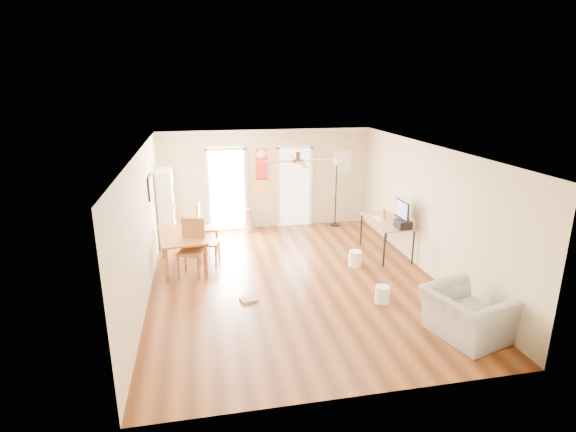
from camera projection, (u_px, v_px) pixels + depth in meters
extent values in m
plane|color=brown|center=(294.00, 280.00, 8.89)|extent=(7.00, 7.00, 0.00)
cube|color=red|center=(262.00, 170.00, 11.68)|extent=(0.46, 0.03, 1.10)
cube|color=white|center=(342.00, 162.00, 12.04)|extent=(0.50, 0.04, 0.60)
cube|color=black|center=(150.00, 187.00, 9.20)|extent=(0.04, 0.66, 0.48)
cylinder|color=silver|center=(249.00, 220.00, 11.73)|extent=(0.34, 0.34, 0.61)
cube|color=white|center=(379.00, 219.00, 10.14)|extent=(0.16, 0.45, 0.02)
cube|color=black|center=(403.00, 224.00, 9.49)|extent=(0.29, 0.34, 0.17)
cylinder|color=#F15815|center=(384.00, 214.00, 10.08)|extent=(0.09, 0.09, 0.23)
cylinder|color=white|center=(355.00, 258.00, 9.55)|extent=(0.33, 0.33, 0.32)
cylinder|color=white|center=(382.00, 294.00, 7.96)|extent=(0.30, 0.30, 0.30)
cube|color=#979792|center=(248.00, 300.00, 8.05)|extent=(0.34, 0.30, 0.04)
imported|color=#A7A7A2|center=(466.00, 315.00, 6.83)|extent=(1.26, 1.36, 0.74)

